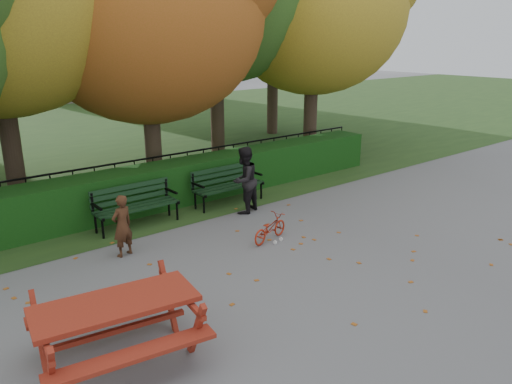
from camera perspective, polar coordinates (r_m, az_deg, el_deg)
ground at (r=8.88m, az=5.02°, el=-8.56°), size 90.00×90.00×0.00m
grass_strip at (r=20.84m, az=-22.84°, el=5.26°), size 90.00×90.00×0.00m
building_right at (r=36.41m, az=-18.15°, el=19.85°), size 9.00×6.00×12.00m
hedge at (r=12.12m, az=-9.82°, el=0.91°), size 13.00×0.90×1.00m
iron_fence at (r=12.79m, az=-11.61°, el=1.85°), size 14.00×0.04×1.02m
bench_left at (r=10.87m, az=-13.70°, el=-1.14°), size 1.80×0.57×0.88m
bench_right at (r=12.02m, az=-3.38°, el=1.11°), size 1.80×0.57×0.88m
picnic_table at (r=6.45m, az=-15.69°, el=-13.38°), size 2.15×1.83×0.94m
leaf_pile at (r=8.04m, az=-11.13°, el=-11.51°), size 1.16×0.92×0.07m
leaf_scatter at (r=9.07m, az=3.70°, el=-7.90°), size 9.00×5.70×0.01m
child at (r=9.40m, az=-15.04°, el=-3.74°), size 0.48×0.38×1.17m
adult at (r=11.29m, az=-1.36°, el=1.37°), size 0.90×0.80×1.54m
bicycle at (r=9.87m, az=1.59°, el=-4.15°), size 1.04×0.56×0.52m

